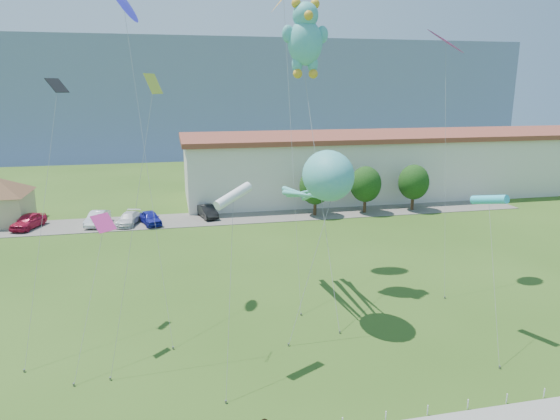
% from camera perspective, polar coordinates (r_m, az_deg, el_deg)
% --- Properties ---
extents(ground, '(160.00, 160.00, 0.00)m').
position_cam_1_polar(ground, '(24.32, 3.63, -22.05)').
color(ground, '#2E4E15').
rests_on(ground, ground).
extents(parking_strip, '(70.00, 6.00, 0.06)m').
position_cam_1_polar(parking_strip, '(56.01, -6.16, -0.90)').
color(parking_strip, '#59544C').
rests_on(parking_strip, ground).
extents(hill_ridge, '(160.00, 50.00, 25.00)m').
position_cam_1_polar(hill_ridge, '(139.01, -10.24, 12.97)').
color(hill_ridge, slate).
rests_on(hill_ridge, ground).
extents(warehouse, '(61.00, 15.00, 8.20)m').
position_cam_1_polar(warehouse, '(71.09, 14.30, 5.28)').
color(warehouse, beige).
rests_on(warehouse, ground).
extents(tree_near, '(3.60, 3.60, 5.47)m').
position_cam_1_polar(tree_near, '(56.20, 4.06, 2.71)').
color(tree_near, '#3F2B19').
rests_on(tree_near, ground).
extents(tree_mid, '(3.60, 3.60, 5.47)m').
position_cam_1_polar(tree_mid, '(58.14, 9.75, 2.92)').
color(tree_mid, '#3F2B19').
rests_on(tree_mid, ground).
extents(tree_far, '(3.60, 3.60, 5.47)m').
position_cam_1_polar(tree_far, '(60.63, 15.03, 3.09)').
color(tree_far, '#3F2B19').
rests_on(tree_far, ground).
extents(parked_car_red, '(3.19, 4.84, 1.53)m').
position_cam_1_polar(parked_car_red, '(57.55, -26.82, -1.13)').
color(parked_car_red, '#AD1535').
rests_on(parked_car_red, parking_strip).
extents(parked_car_silver, '(2.37, 4.57, 1.43)m').
position_cam_1_polar(parked_car_silver, '(56.03, -20.16, -0.90)').
color(parked_car_silver, silver).
rests_on(parked_car_silver, parking_strip).
extents(parked_car_white, '(2.71, 4.56, 1.24)m').
position_cam_1_polar(parked_car_white, '(55.21, -16.95, -0.96)').
color(parked_car_white, silver).
rests_on(parked_car_white, parking_strip).
extents(parked_car_blue, '(2.73, 4.37, 1.39)m').
position_cam_1_polar(parked_car_blue, '(54.66, -14.58, -0.87)').
color(parked_car_blue, '#1B1E98').
rests_on(parked_car_blue, parking_strip).
extents(parked_car_black, '(2.35, 4.39, 1.37)m').
position_cam_1_polar(parked_car_black, '(56.26, -8.32, -0.15)').
color(parked_car_black, black).
rests_on(parked_car_black, parking_strip).
extents(octopus_kite, '(4.58, 9.67, 10.68)m').
position_cam_1_polar(octopus_kite, '(30.82, 4.82, 3.02)').
color(octopus_kite, teal).
rests_on(octopus_kite, ground).
extents(teddy_bear_kite, '(3.20, 9.54, 19.93)m').
position_cam_1_polar(teddy_bear_kite, '(35.47, 2.90, 19.15)').
color(teddy_bear_kite, teal).
rests_on(teddy_bear_kite, ground).
extents(small_kite_black, '(2.38, 7.43, 14.78)m').
position_cam_1_polar(small_kite_black, '(31.75, -24.49, 9.45)').
color(small_kite_black, black).
rests_on(small_kite_black, ground).
extents(small_kite_yellow, '(3.54, 4.17, 14.85)m').
position_cam_1_polar(small_kite_yellow, '(26.58, -14.86, 9.86)').
color(small_kite_yellow, gold).
rests_on(small_kite_yellow, ground).
extents(small_kite_white, '(1.31, 4.91, 9.46)m').
position_cam_1_polar(small_kite_white, '(24.80, -5.37, 1.46)').
color(small_kite_white, white).
rests_on(small_kite_white, ground).
extents(small_kite_pink, '(2.22, 4.49, 7.64)m').
position_cam_1_polar(small_kite_pink, '(28.12, -19.78, -2.88)').
color(small_kite_pink, '#F03590').
rests_on(small_kite_pink, ground).
extents(small_kite_cyan, '(1.61, 5.28, 8.51)m').
position_cam_1_polar(small_kite_cyan, '(30.56, 22.81, 0.98)').
color(small_kite_cyan, '#32C8E1').
rests_on(small_kite_cyan, ground).
extents(small_kite_orange, '(2.14, 11.22, 21.45)m').
position_cam_1_polar(small_kite_orange, '(40.08, 0.49, 22.37)').
color(small_kite_orange, orange).
rests_on(small_kite_orange, ground).
extents(small_kite_blue, '(2.95, 9.47, 20.11)m').
position_cam_1_polar(small_kite_blue, '(34.79, -17.35, 20.96)').
color(small_kite_blue, '#2A25D5').
rests_on(small_kite_blue, ground).
extents(small_kite_purple, '(2.51, 5.86, 18.13)m').
position_cam_1_polar(small_kite_purple, '(39.21, 18.44, 17.26)').
color(small_kite_purple, purple).
rests_on(small_kite_purple, ground).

